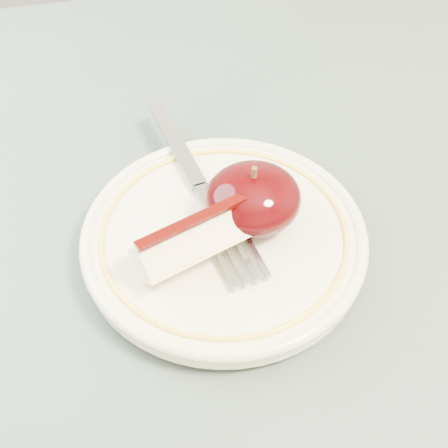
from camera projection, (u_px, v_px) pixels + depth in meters
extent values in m
cylinder|color=brown|center=(446.00, 204.00, 1.02)|extent=(0.05, 0.05, 0.71)
cube|color=#42514B|center=(316.00, 337.00, 0.42)|extent=(0.90, 0.90, 0.04)
cylinder|color=beige|center=(224.00, 247.00, 0.44)|extent=(0.11, 0.11, 0.01)
cylinder|color=beige|center=(224.00, 239.00, 0.44)|extent=(0.20, 0.20, 0.01)
torus|color=beige|center=(224.00, 234.00, 0.43)|extent=(0.20, 0.20, 0.01)
torus|color=yellow|center=(224.00, 233.00, 0.43)|extent=(0.17, 0.17, 0.00)
ellipsoid|color=black|center=(253.00, 198.00, 0.43)|extent=(0.07, 0.06, 0.04)
cylinder|color=#472D19|center=(254.00, 174.00, 0.41)|extent=(0.00, 0.00, 0.01)
cube|color=#F9EBB7|center=(194.00, 240.00, 0.41)|extent=(0.09, 0.06, 0.03)
cube|color=#330401|center=(193.00, 221.00, 0.39)|extent=(0.08, 0.03, 0.00)
cube|color=gray|center=(176.00, 143.00, 0.49)|extent=(0.03, 0.10, 0.00)
cube|color=gray|center=(207.00, 199.00, 0.45)|extent=(0.01, 0.03, 0.00)
cube|color=gray|center=(221.00, 226.00, 0.43)|extent=(0.03, 0.03, 0.00)
cube|color=gray|center=(256.00, 254.00, 0.41)|extent=(0.01, 0.04, 0.00)
cube|color=gray|center=(245.00, 257.00, 0.41)|extent=(0.01, 0.04, 0.00)
cube|color=gray|center=(234.00, 261.00, 0.41)|extent=(0.01, 0.04, 0.00)
cube|color=gray|center=(223.00, 264.00, 0.41)|extent=(0.01, 0.04, 0.00)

